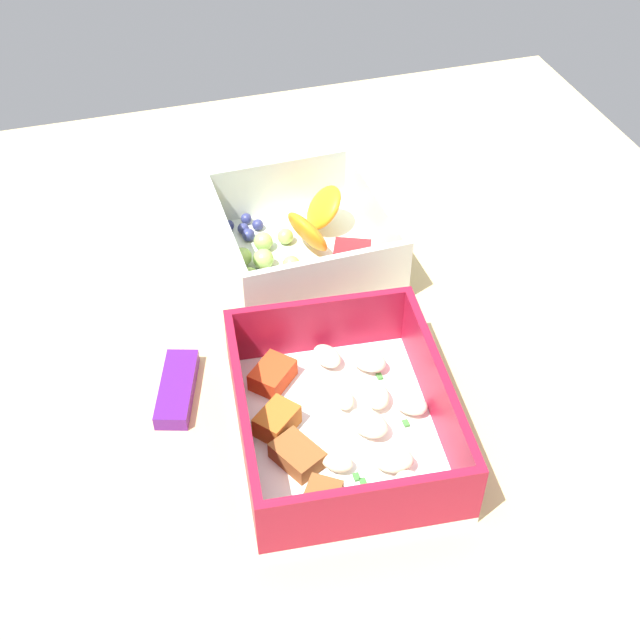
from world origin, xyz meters
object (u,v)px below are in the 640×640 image
pasta_container (341,421)px  paper_cup_liner (261,183)px  fruit_bowl (303,244)px  candy_bar (177,389)px

pasta_container → paper_cup_liner: (31.26, -1.74, -0.67)cm
fruit_bowl → paper_cup_liner: bearing=4.7°
candy_bar → fruit_bowl: bearing=-46.8°
candy_bar → paper_cup_liner: (24.03, -12.13, 0.42)cm
pasta_container → fruit_bowl: 19.73cm
pasta_container → paper_cup_liner: pasta_container is taller
pasta_container → paper_cup_liner: 31.31cm
pasta_container → fruit_bowl: size_ratio=1.21×
paper_cup_liner → pasta_container: bearing=176.8°
fruit_bowl → paper_cup_liner: size_ratio=4.03×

